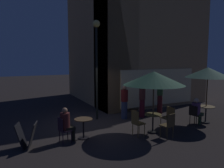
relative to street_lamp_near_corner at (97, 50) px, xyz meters
name	(u,v)px	position (x,y,z in m)	size (l,w,h in m)	color
ground_plane	(93,125)	(-0.55, -0.83, -3.32)	(60.00, 60.00, 0.00)	#292323
cafe_building	(124,32)	(3.16, 2.90, 1.30)	(7.29, 7.52, 9.25)	tan
street_lamp_near_corner	(97,50)	(0.00, 0.00, 0.00)	(0.34, 0.34, 4.70)	black
menu_sandwich_board	(27,136)	(-3.40, -2.18, -2.89)	(0.77, 0.72, 0.84)	black
cafe_table_0	(153,120)	(1.23, -2.79, -2.79)	(0.67, 0.67, 0.75)	black
cafe_table_1	(206,111)	(4.19, -2.80, -2.74)	(0.76, 0.76, 0.77)	black
cafe_table_2	(83,125)	(-1.44, -2.16, -2.80)	(0.66, 0.66, 0.74)	black
patio_umbrella_0	(154,78)	(1.23, -2.79, -1.15)	(2.38, 2.38, 2.44)	black
patio_umbrella_1	(208,73)	(4.19, -2.80, -1.02)	(1.97, 1.97, 2.54)	black
cafe_chair_0	(169,124)	(1.36, -3.57, -2.75)	(0.47, 0.47, 0.94)	#4D3C22
cafe_chair_1	(169,116)	(2.08, -2.73, -2.74)	(0.47, 0.47, 0.93)	brown
cafe_chair_2	(137,121)	(0.42, -2.87, -2.72)	(0.43, 0.43, 1.00)	brown
cafe_chair_3	(195,113)	(3.39, -2.89, -2.76)	(0.45, 0.45, 0.91)	black
cafe_chair_4	(63,128)	(-2.23, -2.28, -2.77)	(0.44, 0.44, 0.91)	black
patron_seated_0	(197,110)	(3.52, -2.87, -2.62)	(0.55, 0.40, 1.23)	#2F4B2C
patron_seated_1	(66,123)	(-2.09, -2.26, -2.61)	(0.54, 0.39, 1.25)	black
patron_standing_2	(124,102)	(1.23, -0.51, -2.49)	(0.35, 0.35, 1.64)	#2A3452
patron_standing_3	(142,100)	(2.16, -0.68, -2.47)	(0.31, 0.31, 1.66)	#48101D
patron_standing_4	(160,97)	(3.39, -0.52, -2.42)	(0.31, 0.31, 1.77)	#50181C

